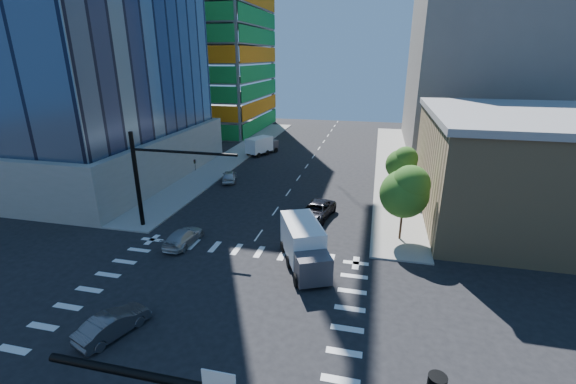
# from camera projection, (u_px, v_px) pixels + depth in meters

# --- Properties ---
(ground) EXTENTS (160.00, 160.00, 0.00)m
(ground) POSITION_uv_depth(u_px,v_px,m) (202.00, 317.00, 24.13)
(ground) COLOR black
(ground) RESTS_ON ground
(road_markings) EXTENTS (20.00, 20.00, 0.01)m
(road_markings) POSITION_uv_depth(u_px,v_px,m) (202.00, 317.00, 24.13)
(road_markings) COLOR silver
(road_markings) RESTS_ON ground
(sidewalk_ne) EXTENTS (5.00, 60.00, 0.15)m
(sidewalk_ne) POSITION_uv_depth(u_px,v_px,m) (393.00, 164.00, 58.13)
(sidewalk_ne) COLOR gray
(sidewalk_ne) RESTS_ON ground
(sidewalk_nw) EXTENTS (5.00, 60.00, 0.15)m
(sidewalk_nw) POSITION_uv_depth(u_px,v_px,m) (237.00, 155.00, 63.50)
(sidewalk_nw) COLOR gray
(sidewalk_nw) RESTS_ON ground
(construction_building) EXTENTS (25.16, 34.50, 70.60)m
(construction_building) POSITION_uv_depth(u_px,v_px,m) (200.00, 9.00, 78.63)
(construction_building) COLOR gray
(construction_building) RESTS_ON ground
(commercial_building) EXTENTS (20.50, 22.50, 10.60)m
(commercial_building) POSITION_uv_depth(u_px,v_px,m) (535.00, 167.00, 37.17)
(commercial_building) COLOR #967F57
(commercial_building) RESTS_ON ground
(bg_building_ne) EXTENTS (24.00, 30.00, 28.00)m
(bg_building_ne) POSITION_uv_depth(u_px,v_px,m) (488.00, 65.00, 64.13)
(bg_building_ne) COLOR #645E5A
(bg_building_ne) RESTS_ON ground
(signal_mast_nw) EXTENTS (10.20, 0.40, 9.00)m
(signal_mast_nw) POSITION_uv_depth(u_px,v_px,m) (150.00, 172.00, 34.99)
(signal_mast_nw) COLOR black
(signal_mast_nw) RESTS_ON sidewalk_nw
(tree_south) EXTENTS (4.16, 4.16, 6.82)m
(tree_south) POSITION_uv_depth(u_px,v_px,m) (406.00, 191.00, 32.61)
(tree_south) COLOR #382316
(tree_south) RESTS_ON sidewalk_ne
(tree_north) EXTENTS (3.54, 3.52, 5.78)m
(tree_north) POSITION_uv_depth(u_px,v_px,m) (403.00, 163.00, 43.79)
(tree_north) COLOR #382316
(tree_north) RESTS_ON sidewalk_ne
(car_nb_far) EXTENTS (3.70, 6.13, 1.59)m
(car_nb_far) POSITION_uv_depth(u_px,v_px,m) (317.00, 211.00, 38.66)
(car_nb_far) COLOR black
(car_nb_far) RESTS_ON ground
(car_sb_near) EXTENTS (2.14, 4.79, 1.36)m
(car_sb_near) POSITION_uv_depth(u_px,v_px,m) (183.00, 237.00, 33.33)
(car_sb_near) COLOR silver
(car_sb_near) RESTS_ON ground
(car_sb_mid) EXTENTS (2.84, 4.57, 1.45)m
(car_sb_mid) POSITION_uv_depth(u_px,v_px,m) (229.00, 176.00, 49.99)
(car_sb_mid) COLOR silver
(car_sb_mid) RESTS_ON ground
(car_sb_cross) EXTENTS (2.89, 4.59, 1.43)m
(car_sb_cross) POSITION_uv_depth(u_px,v_px,m) (113.00, 324.00, 22.45)
(car_sb_cross) COLOR #49494E
(car_sb_cross) RESTS_ON ground
(box_truck_near) EXTENTS (5.12, 6.96, 3.36)m
(box_truck_near) POSITION_uv_depth(u_px,v_px,m) (305.00, 250.00, 29.37)
(box_truck_near) COLOR black
(box_truck_near) RESTS_ON ground
(box_truck_far) EXTENTS (4.40, 6.03, 2.91)m
(box_truck_far) POSITION_uv_depth(u_px,v_px,m) (263.00, 146.00, 63.92)
(box_truck_far) COLOR black
(box_truck_far) RESTS_ON ground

